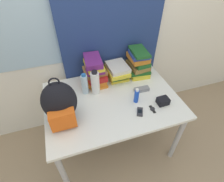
% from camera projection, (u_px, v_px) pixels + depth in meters
% --- Properties ---
extents(ground_plane, '(12.00, 12.00, 0.00)m').
position_uv_depth(ground_plane, '(125.00, 176.00, 1.84)').
color(ground_plane, '#9E8466').
extents(wall_back, '(6.00, 0.06, 2.50)m').
position_uv_depth(wall_back, '(94.00, 23.00, 1.69)').
color(wall_back, silver).
rests_on(wall_back, ground_plane).
extents(curtain_blue, '(1.07, 0.04, 2.50)m').
position_uv_depth(curtain_blue, '(112.00, 23.00, 1.69)').
color(curtain_blue, navy).
rests_on(curtain_blue, ground_plane).
extents(desk, '(1.25, 0.90, 0.72)m').
position_uv_depth(desk, '(112.00, 104.00, 1.72)').
color(desk, silver).
rests_on(desk, ground_plane).
extents(backpack, '(0.28, 0.28, 0.42)m').
position_uv_depth(backpack, '(60.00, 103.00, 1.38)').
color(backpack, black).
rests_on(backpack, desk).
extents(book_stack_left, '(0.24, 0.29, 0.29)m').
position_uv_depth(book_stack_left, '(95.00, 72.00, 1.76)').
color(book_stack_left, orange).
rests_on(book_stack_left, desk).
extents(book_stack_center, '(0.22, 0.28, 0.16)m').
position_uv_depth(book_stack_center, '(117.00, 71.00, 1.86)').
color(book_stack_center, yellow).
rests_on(book_stack_center, desk).
extents(book_stack_right, '(0.24, 0.27, 0.30)m').
position_uv_depth(book_stack_right, '(138.00, 63.00, 1.88)').
color(book_stack_right, yellow).
rests_on(book_stack_right, desk).
extents(water_bottle, '(0.06, 0.06, 0.23)m').
position_uv_depth(water_bottle, '(85.00, 84.00, 1.66)').
color(water_bottle, silver).
rests_on(water_bottle, desk).
extents(sports_bottle, '(0.08, 0.08, 0.25)m').
position_uv_depth(sports_bottle, '(95.00, 83.00, 1.66)').
color(sports_bottle, white).
rests_on(sports_bottle, desk).
extents(sunscreen_bottle, '(0.04, 0.04, 0.15)m').
position_uv_depth(sunscreen_bottle, '(136.00, 96.00, 1.60)').
color(sunscreen_bottle, blue).
rests_on(sunscreen_bottle, desk).
extents(cell_phone, '(0.09, 0.11, 0.02)m').
position_uv_depth(cell_phone, '(140.00, 112.00, 1.54)').
color(cell_phone, '#2D2D33').
rests_on(cell_phone, desk).
extents(sunglasses_case, '(0.15, 0.06, 0.04)m').
position_uv_depth(sunglasses_case, '(142.00, 89.00, 1.74)').
color(sunglasses_case, gray).
rests_on(sunglasses_case, desk).
extents(camera_pouch, '(0.10, 0.08, 0.06)m').
position_uv_depth(camera_pouch, '(163.00, 101.00, 1.60)').
color(camera_pouch, black).
rests_on(camera_pouch, desk).
extents(wristwatch, '(0.04, 0.09, 0.01)m').
position_uv_depth(wristwatch, '(152.00, 109.00, 1.56)').
color(wristwatch, black).
rests_on(wristwatch, desk).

